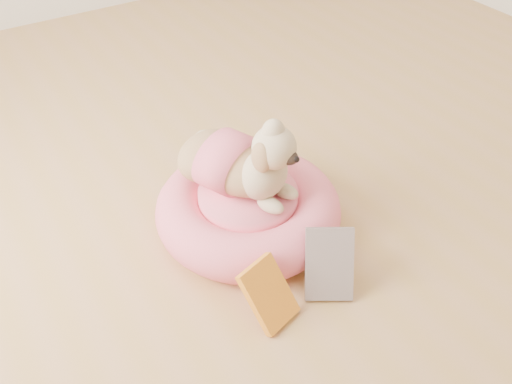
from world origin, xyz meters
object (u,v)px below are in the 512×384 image
pet_bed (248,210)px  dog (241,149)px  book_yellow (269,294)px  book_white (329,264)px

pet_bed → dog: size_ratio=1.47×
book_yellow → pet_bed: bearing=51.1°
dog → book_white: dog is taller
pet_bed → book_white: size_ratio=2.82×
pet_bed → book_yellow: book_yellow is taller
book_white → book_yellow: bearing=-150.5°
dog → book_yellow: size_ratio=2.13×
dog → book_white: bearing=-102.2°
dog → book_yellow: 0.47m
pet_bed → dog: 0.24m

